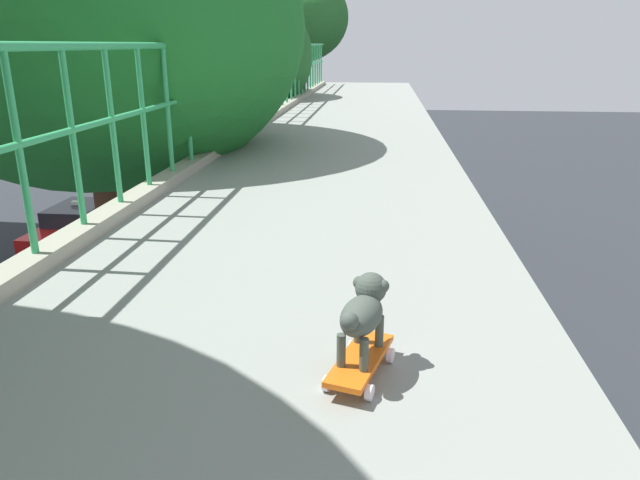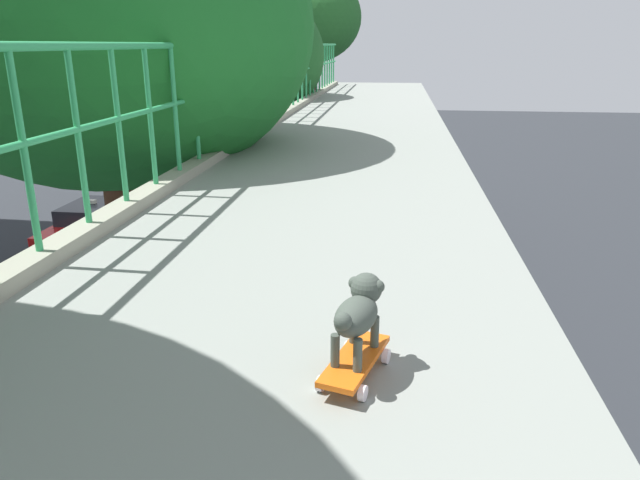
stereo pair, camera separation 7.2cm
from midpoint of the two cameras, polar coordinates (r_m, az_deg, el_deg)
car_white_fifth at (r=16.76m, az=-16.67°, el=-2.19°), size 2.01×3.88×1.36m
car_red_taxi_sixth at (r=21.14m, az=-21.13°, el=1.51°), size 1.88×4.36×1.43m
car_green_seventh at (r=22.91m, az=-10.42°, el=4.00°), size 1.75×4.49×1.57m
city_bus at (r=33.65m, az=-10.89°, el=10.65°), size 2.75×11.93×3.50m
roadside_tree_mid at (r=8.50m, az=-19.71°, el=18.42°), size 5.37×5.37×8.60m
roadside_tree_far at (r=15.72m, az=-6.50°, el=17.05°), size 3.69×3.69×7.67m
roadside_tree_farthest at (r=24.80m, az=-0.89°, el=20.41°), size 4.06×4.06×9.06m
toy_skateboard at (r=2.45m, az=4.26°, el=-11.66°), size 0.29×0.49×0.09m
small_dog at (r=2.38m, az=4.63°, el=-6.76°), size 0.23×0.39×0.32m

